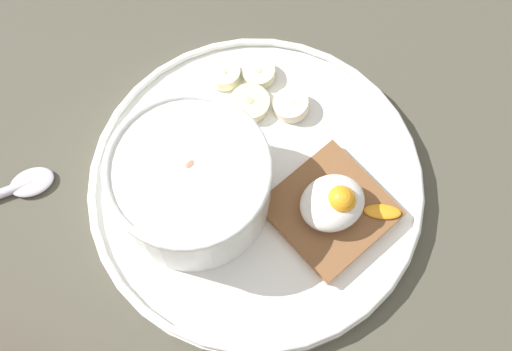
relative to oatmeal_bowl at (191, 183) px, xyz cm
name	(u,v)px	position (x,y,z in cm)	size (l,w,h in cm)	color
ground_plane	(256,193)	(4.80, -1.27, -5.34)	(120.00, 120.00, 2.00)	#4C4A3D
plate	(256,186)	(4.80, -1.27, -3.54)	(26.66, 26.66, 1.60)	white
oatmeal_bowl	(191,183)	(0.00, 0.00, 0.00)	(12.15, 12.15, 6.46)	white
toast_slice	(330,210)	(8.77, -6.02, -2.68)	(9.90, 9.90, 1.17)	brown
poached_egg	(335,203)	(8.91, -6.10, -0.82)	(7.35, 5.57, 3.17)	white
banana_slice_front	(259,73)	(9.53, 7.24, -2.82)	(3.43, 3.49, 1.19)	#EDEBB8
banana_slice_left	(250,103)	(7.57, 5.09, -2.81)	(4.35, 4.33, 1.12)	#F6EBB0
banana_slice_back	(291,105)	(10.47, 3.36, -2.72)	(4.22, 4.23, 1.48)	#F8E8C8
banana_slice_right	(224,75)	(6.88, 8.40, -2.76)	(3.51, 3.57, 1.31)	#F2E8BB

